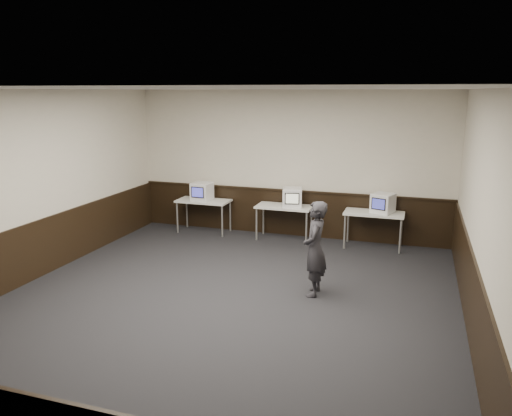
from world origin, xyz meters
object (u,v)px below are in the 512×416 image
at_px(desk_right, 374,216).
at_px(emac_center, 292,197).
at_px(desk_center, 284,209).
at_px(emac_right, 383,203).
at_px(desk_left, 204,203).
at_px(person, 315,249).
at_px(emac_left, 202,191).

xyz_separation_m(desk_right, emac_center, (-1.72, -0.03, 0.27)).
relative_size(desk_center, emac_right, 2.26).
distance_m(desk_left, desk_center, 1.90).
relative_size(desk_left, emac_center, 2.40).
distance_m(desk_right, emac_right, 0.32).
height_order(emac_center, person, person).
xyz_separation_m(desk_left, emac_left, (-0.01, -0.04, 0.28)).
distance_m(desk_left, person, 4.20).
bearing_deg(desk_center, emac_right, 0.36).
distance_m(emac_left, person, 4.18).
distance_m(desk_center, emac_left, 1.93).
distance_m(desk_right, emac_left, 3.82).
bearing_deg(emac_center, emac_left, 168.24).
distance_m(desk_left, emac_right, 3.97).
relative_size(desk_left, emac_right, 2.26).
distance_m(desk_left, desk_right, 3.80).
distance_m(desk_center, person, 3.05).
bearing_deg(desk_left, emac_right, 0.19).
distance_m(desk_right, emac_center, 1.74).
bearing_deg(desk_right, person, -103.37).
bearing_deg(desk_right, desk_center, 180.00).
xyz_separation_m(desk_left, emac_right, (3.96, 0.01, 0.27)).
bearing_deg(emac_center, person, -81.31).
bearing_deg(desk_right, emac_right, 4.56).
height_order(desk_left, emac_right, emac_right).
xyz_separation_m(emac_left, emac_center, (2.10, 0.02, -0.00)).
bearing_deg(desk_left, emac_left, -107.70).
xyz_separation_m(desk_center, emac_center, (0.18, -0.03, 0.27)).
bearing_deg(desk_center, emac_left, -178.67).
relative_size(desk_right, emac_left, 2.61).
height_order(desk_right, person, person).
xyz_separation_m(emac_left, emac_right, (3.98, 0.06, -0.01)).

